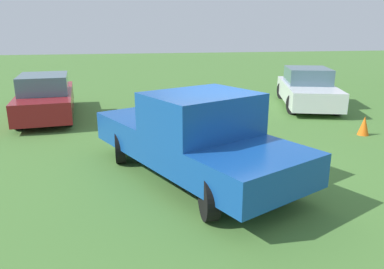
{
  "coord_description": "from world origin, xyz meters",
  "views": [
    {
      "loc": [
        7.27,
        -2.08,
        2.96
      ],
      "look_at": [
        0.29,
        -0.73,
        0.9
      ],
      "focal_mm": 34.06,
      "sensor_mm": 36.0,
      "label": 1
    }
  ],
  "objects_px": {
    "sedan_far": "(307,89)",
    "traffic_cone": "(364,126)",
    "sedan_near": "(46,97)",
    "pickup_truck": "(196,135)"
  },
  "relations": [
    {
      "from": "sedan_near",
      "to": "sedan_far",
      "type": "height_order",
      "value": "same"
    },
    {
      "from": "sedan_near",
      "to": "traffic_cone",
      "type": "distance_m",
      "value": 10.29
    },
    {
      "from": "pickup_truck",
      "to": "sedan_far",
      "type": "bearing_deg",
      "value": -67.61
    },
    {
      "from": "sedan_near",
      "to": "traffic_cone",
      "type": "height_order",
      "value": "sedan_near"
    },
    {
      "from": "pickup_truck",
      "to": "sedan_far",
      "type": "xyz_separation_m",
      "value": [
        -6.35,
        5.8,
        -0.23
      ]
    },
    {
      "from": "sedan_far",
      "to": "traffic_cone",
      "type": "xyz_separation_m",
      "value": [
        4.17,
        -0.39,
        -0.42
      ]
    },
    {
      "from": "sedan_far",
      "to": "traffic_cone",
      "type": "bearing_deg",
      "value": 12.07
    },
    {
      "from": "pickup_truck",
      "to": "traffic_cone",
      "type": "distance_m",
      "value": 5.87
    },
    {
      "from": "sedan_far",
      "to": "traffic_cone",
      "type": "height_order",
      "value": "sedan_far"
    },
    {
      "from": "sedan_near",
      "to": "sedan_far",
      "type": "bearing_deg",
      "value": -95.9
    }
  ]
}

